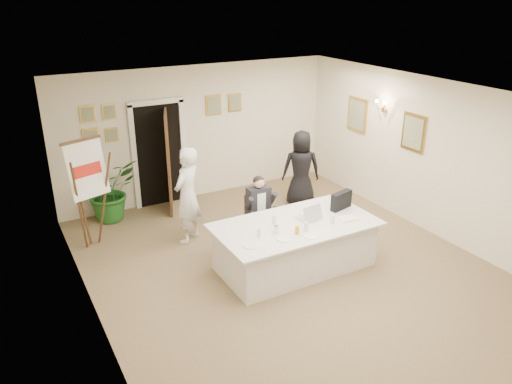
{
  "coord_description": "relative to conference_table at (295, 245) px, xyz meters",
  "views": [
    {
      "loc": [
        -3.87,
        -5.97,
        4.21
      ],
      "look_at": [
        -0.23,
        0.6,
        1.13
      ],
      "focal_mm": 35.0,
      "sensor_mm": 36.0,
      "label": 1
    }
  ],
  "objects": [
    {
      "name": "pictures_back_wall",
      "position": [
        -0.91,
        3.56,
        1.46
      ],
      "size": [
        3.4,
        0.06,
        0.8
      ],
      "primitive_type": null,
      "color": "gold",
      "rests_on": "wall_back"
    },
    {
      "name": "floor",
      "position": [
        -0.11,
        0.09,
        -0.39
      ],
      "size": [
        7.0,
        7.0,
        0.0
      ],
      "primitive_type": "plane",
      "color": "brown",
      "rests_on": "ground"
    },
    {
      "name": "ceiling",
      "position": [
        -0.11,
        0.09,
        2.41
      ],
      "size": [
        6.0,
        7.0,
        0.02
      ],
      "primitive_type": "cube",
      "color": "white",
      "rests_on": "wall_back"
    },
    {
      "name": "wall_back",
      "position": [
        -0.11,
        3.59,
        1.01
      ],
      "size": [
        6.0,
        0.1,
        2.8
      ],
      "primitive_type": "cube",
      "color": "beige",
      "rests_on": "floor"
    },
    {
      "name": "seated_man",
      "position": [
        -0.08,
        1.01,
        0.24
      ],
      "size": [
        0.55,
        0.58,
        1.26
      ],
      "primitive_type": null,
      "rotation": [
        0.0,
        0.0,
        0.01
      ],
      "color": "black",
      "rests_on": "floor"
    },
    {
      "name": "conference_table",
      "position": [
        0.0,
        0.0,
        0.0
      ],
      "size": [
        2.57,
        1.38,
        0.78
      ],
      "color": "white",
      "rests_on": "floor"
    },
    {
      "name": "glass_b",
      "position": [
        0.0,
        -0.29,
        0.45
      ],
      "size": [
        0.08,
        0.08,
        0.14
      ],
      "primitive_type": "cylinder",
      "rotation": [
        0.0,
        0.0,
        0.21
      ],
      "color": "silver",
      "rests_on": "conference_table"
    },
    {
      "name": "oj_glass",
      "position": [
        -0.18,
        -0.31,
        0.45
      ],
      "size": [
        0.08,
        0.08,
        0.13
      ],
      "primitive_type": "cylinder",
      "rotation": [
        0.0,
        0.0,
        0.31
      ],
      "color": "orange",
      "rests_on": "conference_table"
    },
    {
      "name": "paper_stack",
      "position": [
        0.82,
        -0.27,
        0.4
      ],
      "size": [
        0.31,
        0.23,
        0.03
      ],
      "primitive_type": "cube",
      "rotation": [
        0.0,
        0.0,
        -0.09
      ],
      "color": "white",
      "rests_on": "conference_table"
    },
    {
      "name": "flip_chart",
      "position": [
        -2.71,
        2.29,
        0.5
      ],
      "size": [
        0.69,
        0.53,
        1.92
      ],
      "color": "#331C10",
      "rests_on": "floor"
    },
    {
      "name": "standing_woman",
      "position": [
        1.5,
        2.09,
        0.4
      ],
      "size": [
        0.91,
        0.79,
        1.58
      ],
      "primitive_type": "imported",
      "rotation": [
        0.0,
        0.0,
        2.69
      ],
      "color": "black",
      "rests_on": "floor"
    },
    {
      "name": "glass_d",
      "position": [
        -0.29,
        0.17,
        0.45
      ],
      "size": [
        0.08,
        0.08,
        0.14
      ],
      "primitive_type": "cylinder",
      "rotation": [
        0.0,
        0.0,
        0.25
      ],
      "color": "silver",
      "rests_on": "conference_table"
    },
    {
      "name": "wall_sconce",
      "position": [
        2.79,
        1.29,
        1.71
      ],
      "size": [
        0.2,
        0.3,
        0.24
      ],
      "primitive_type": null,
      "color": "#D98545",
      "rests_on": "wall_right"
    },
    {
      "name": "potted_palm",
      "position": [
        -2.15,
        3.29,
        0.2
      ],
      "size": [
        1.35,
        1.29,
        1.18
      ],
      "primitive_type": "imported",
      "rotation": [
        0.0,
        0.0,
        0.44
      ],
      "color": "#1D591E",
      "rests_on": "floor"
    },
    {
      "name": "wall_left",
      "position": [
        -3.11,
        0.09,
        1.01
      ],
      "size": [
        0.1,
        7.0,
        2.8
      ],
      "primitive_type": "cube",
      "color": "beige",
      "rests_on": "floor"
    },
    {
      "name": "wall_right",
      "position": [
        2.89,
        0.09,
        1.01
      ],
      "size": [
        0.1,
        7.0,
        2.8
      ],
      "primitive_type": "cube",
      "color": "beige",
      "rests_on": "floor"
    },
    {
      "name": "plate_left",
      "position": [
        -0.97,
        -0.31,
        0.39
      ],
      "size": [
        0.23,
        0.23,
        0.01
      ],
      "primitive_type": "cylinder",
      "rotation": [
        0.0,
        0.0,
        -0.01
      ],
      "color": "white",
      "rests_on": "conference_table"
    },
    {
      "name": "pictures_right_wall",
      "position": [
        2.86,
        1.29,
        1.36
      ],
      "size": [
        0.06,
        2.2,
        0.8
      ],
      "primitive_type": null,
      "color": "gold",
      "rests_on": "wall_right"
    },
    {
      "name": "plate_mid",
      "position": [
        -0.45,
        -0.36,
        0.39
      ],
      "size": [
        0.24,
        0.24,
        0.01
      ],
      "primitive_type": "cylinder",
      "rotation": [
        0.0,
        0.0,
        -0.15
      ],
      "color": "white",
      "rests_on": "conference_table"
    },
    {
      "name": "glass_c",
      "position": [
        0.51,
        -0.28,
        0.45
      ],
      "size": [
        0.08,
        0.08,
        0.14
      ],
      "primitive_type": "cylinder",
      "rotation": [
        0.0,
        0.0,
        -0.22
      ],
      "color": "silver",
      "rests_on": "conference_table"
    },
    {
      "name": "steel_jug",
      "position": [
        -0.43,
        -0.12,
        0.44
      ],
      "size": [
        0.1,
        0.1,
        0.11
      ],
      "primitive_type": "cylinder",
      "rotation": [
        0.0,
        0.0,
        0.2
      ],
      "color": "silver",
      "rests_on": "conference_table"
    },
    {
      "name": "wall_front",
      "position": [
        -0.11,
        -3.41,
        1.01
      ],
      "size": [
        6.0,
        0.1,
        2.8
      ],
      "primitive_type": "cube",
      "color": "beige",
      "rests_on": "floor"
    },
    {
      "name": "laptop",
      "position": [
        0.29,
        0.07,
        0.52
      ],
      "size": [
        0.4,
        0.41,
        0.28
      ],
      "primitive_type": null,
      "rotation": [
        0.0,
        0.0,
        0.13
      ],
      "color": "#B7BABC",
      "rests_on": "conference_table"
    },
    {
      "name": "standing_man",
      "position": [
        -1.14,
        1.69,
        0.48
      ],
      "size": [
        0.76,
        0.71,
        1.74
      ],
      "primitive_type": "imported",
      "rotation": [
        0.0,
        0.0,
        3.79
      ],
      "color": "silver",
      "rests_on": "floor"
    },
    {
      "name": "glass_a",
      "position": [
        -0.73,
        -0.12,
        0.45
      ],
      "size": [
        0.06,
        0.06,
        0.14
      ],
      "primitive_type": "cylinder",
      "rotation": [
        0.0,
        0.0,
        0.09
      ],
      "color": "silver",
      "rests_on": "conference_table"
    },
    {
      "name": "plate_near",
      "position": [
        -0.05,
        -0.48,
        0.39
      ],
      "size": [
        0.25,
        0.25,
        0.01
      ],
      "primitive_type": "cylinder",
      "rotation": [
        0.0,
        0.0,
        0.19
      ],
      "color": "white",
      "rests_on": "conference_table"
    },
    {
      "name": "doorway",
      "position": [
        -0.99,
        3.41,
        0.65
      ],
      "size": [
        1.14,
        0.86,
        2.2
      ],
      "color": "black",
      "rests_on": "floor"
    },
    {
      "name": "laptop_bag",
      "position": [
        0.98,
        0.12,
        0.53
      ],
      "size": [
        0.44,
        0.22,
        0.3
      ],
      "primitive_type": "cube",
      "rotation": [
        0.0,
        0.0,
        0.25
      ],
      "color": "black",
      "rests_on": "conference_table"
    }
  ]
}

